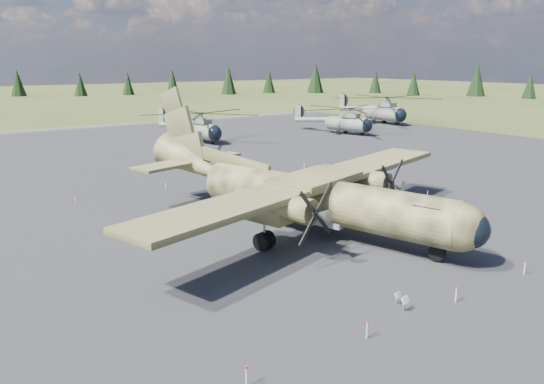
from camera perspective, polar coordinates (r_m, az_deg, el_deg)
ground at (r=35.46m, az=-0.76°, el=-4.82°), size 500.00×500.00×0.00m
apron at (r=43.74m, az=-8.15°, el=-1.33°), size 120.00×120.00×0.04m
transport_plane at (r=36.19m, az=3.19°, el=0.28°), size 29.96×26.75×9.99m
helicopter_near at (r=76.79m, az=-7.78°, el=7.56°), size 19.44×21.19×4.32m
helicopter_mid at (r=85.59m, az=8.16°, el=8.15°), size 20.72×21.35×4.24m
helicopter_far at (r=101.29m, az=12.00°, el=9.18°), size 19.75×23.32×5.02m
info_placard_left at (r=25.96m, az=14.11°, el=-11.35°), size 0.50×0.28×0.74m
info_placard_right at (r=26.60m, az=13.36°, el=-10.85°), size 0.42×0.25×0.63m
barrier_fence at (r=35.00m, az=-1.31°, el=-4.21°), size 33.12×29.62×0.85m
treeline at (r=24.71m, az=4.82°, el=-1.76°), size 335.08×337.99×10.97m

